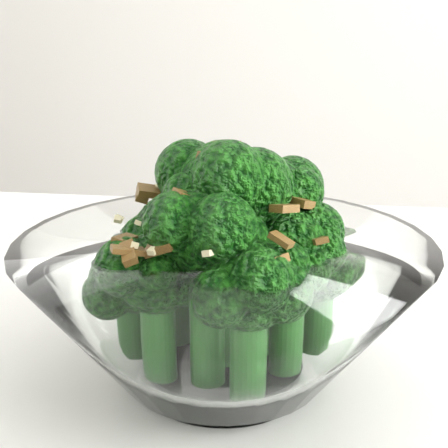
% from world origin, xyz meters
% --- Properties ---
extents(broccoli_dish, '(0.24, 0.24, 0.15)m').
position_xyz_m(broccoli_dish, '(-0.05, -0.10, 0.81)').
color(broccoli_dish, white).
rests_on(broccoli_dish, table).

